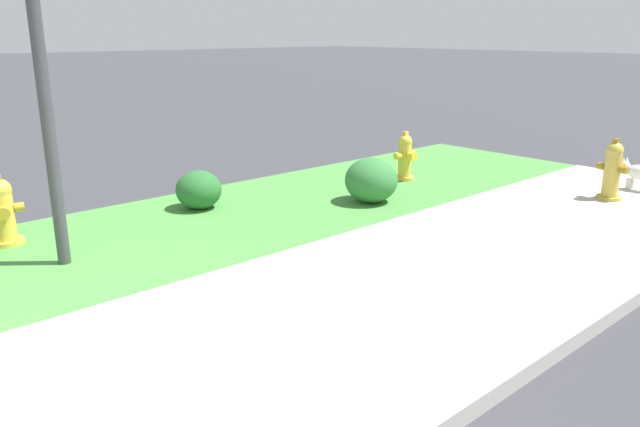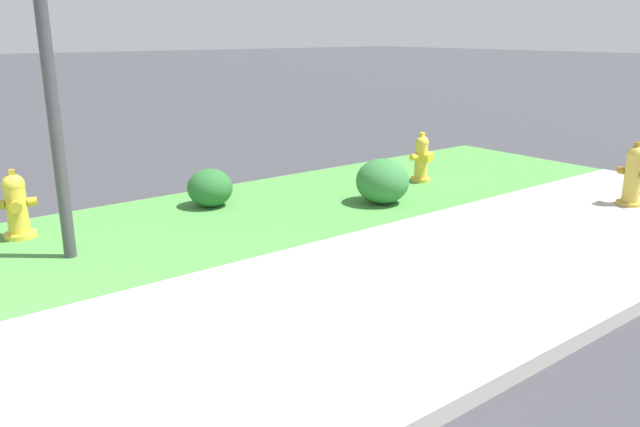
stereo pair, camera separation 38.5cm
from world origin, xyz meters
The scene contains 5 objects.
fire_hydrant_far_end centered at (6.30, 2.46, 0.32)m, with size 0.36×0.33×0.68m.
fire_hydrant_by_grass_verge centered at (7.34, 0.07, 0.36)m, with size 0.35×0.38×0.76m.
fire_hydrant_at_driveway centered at (1.34, 3.25, 0.33)m, with size 0.39×0.37×0.69m.
shrub_bush_far_verge centered at (3.41, 3.11, 0.22)m, with size 0.53×0.53×0.45m.
shrub_bush_mid_verge centered at (5.10, 1.96, 0.27)m, with size 0.64×0.64×0.54m.
Camera 2 is at (0.05, -3.28, 1.99)m, focal length 35.00 mm.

